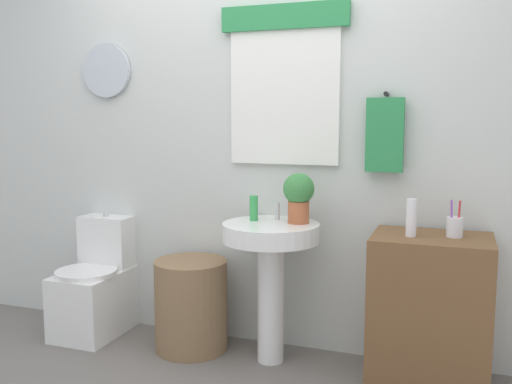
% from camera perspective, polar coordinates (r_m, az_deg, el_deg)
% --- Properties ---
extents(back_wall, '(4.40, 0.18, 2.60)m').
position_cam_1_polar(back_wall, '(3.41, 0.76, 6.31)').
color(back_wall, silver).
rests_on(back_wall, ground_plane).
extents(toilet, '(0.38, 0.51, 0.76)m').
position_cam_1_polar(toilet, '(3.82, -15.84, -9.34)').
color(toilet, white).
rests_on(toilet, ground_plane).
extents(laundry_hamper, '(0.43, 0.43, 0.54)m').
position_cam_1_polar(laundry_hamper, '(3.45, -6.56, -11.25)').
color(laundry_hamper, '#846647').
rests_on(laundry_hamper, ground_plane).
extents(pedestal_sink, '(0.54, 0.54, 0.80)m').
position_cam_1_polar(pedestal_sink, '(3.17, 1.51, -6.53)').
color(pedestal_sink, white).
rests_on(pedestal_sink, ground_plane).
extents(faucet, '(0.03, 0.03, 0.10)m').
position_cam_1_polar(faucet, '(3.24, 2.20, -1.93)').
color(faucet, silver).
rests_on(faucet, pedestal_sink).
extents(wooden_cabinet, '(0.59, 0.44, 0.79)m').
position_cam_1_polar(wooden_cabinet, '(3.09, 17.08, -11.45)').
color(wooden_cabinet, brown).
rests_on(wooden_cabinet, ground_plane).
extents(soap_bottle, '(0.05, 0.05, 0.14)m').
position_cam_1_polar(soap_bottle, '(3.21, -0.23, -1.63)').
color(soap_bottle, green).
rests_on(soap_bottle, pedestal_sink).
extents(potted_plant, '(0.17, 0.17, 0.28)m').
position_cam_1_polar(potted_plant, '(3.12, 4.32, -0.26)').
color(potted_plant, '#AD5B38').
rests_on(potted_plant, pedestal_sink).
extents(lotion_bottle, '(0.05, 0.05, 0.19)m').
position_cam_1_polar(lotion_bottle, '(2.93, 15.39, -2.52)').
color(lotion_bottle, white).
rests_on(lotion_bottle, wooden_cabinet).
extents(toothbrush_cup, '(0.08, 0.08, 0.19)m').
position_cam_1_polar(toothbrush_cup, '(2.99, 19.40, -3.32)').
color(toothbrush_cup, silver).
rests_on(toothbrush_cup, wooden_cabinet).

